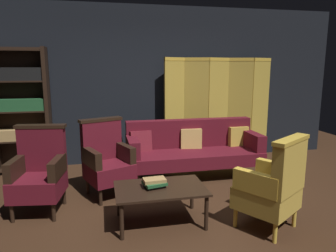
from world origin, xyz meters
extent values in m
plane|color=#331E11|center=(0.00, 0.00, 0.00)|extent=(10.00, 10.00, 0.00)
cube|color=black|center=(0.00, 2.45, 1.40)|extent=(7.20, 0.10, 2.80)
cube|color=#B29338|center=(0.43, 2.26, 0.95)|extent=(0.42, 0.24, 1.90)
cube|color=gold|center=(0.43, 2.26, 1.87)|extent=(0.42, 0.25, 0.06)
cube|color=#B29338|center=(0.85, 2.29, 0.95)|extent=(0.44, 0.18, 1.90)
cube|color=gold|center=(0.85, 2.29, 1.87)|extent=(0.45, 0.19, 0.06)
cube|color=#B29338|center=(1.29, 2.28, 0.95)|extent=(0.45, 0.17, 1.90)
cube|color=gold|center=(1.29, 2.28, 1.87)|extent=(0.45, 0.18, 0.06)
cube|color=#B29338|center=(1.72, 2.28, 0.95)|extent=(0.44, 0.18, 1.90)
cube|color=gold|center=(1.72, 2.28, 1.87)|extent=(0.45, 0.19, 0.06)
cube|color=#B29338|center=(2.16, 2.29, 0.95)|extent=(0.44, 0.20, 1.90)
cube|color=gold|center=(2.16, 2.29, 1.87)|extent=(0.44, 0.21, 0.06)
cube|color=black|center=(-1.73, 2.18, 1.02)|extent=(0.06, 0.32, 2.05)
cube|color=black|center=(-2.15, 2.33, 1.02)|extent=(0.90, 0.02, 2.05)
cube|color=black|center=(-2.15, 2.18, 0.06)|extent=(0.86, 0.30, 0.02)
cube|color=black|center=(-2.15, 2.18, 0.54)|extent=(0.86, 0.30, 0.02)
cube|color=#9E7A47|center=(-2.15, 2.16, 0.64)|extent=(0.78, 0.22, 0.17)
cube|color=black|center=(-2.15, 2.18, 1.02)|extent=(0.86, 0.30, 0.02)
cube|color=#1E4C28|center=(-2.15, 2.16, 1.13)|extent=(0.78, 0.22, 0.19)
cube|color=black|center=(-2.15, 2.18, 1.51)|extent=(0.86, 0.30, 0.02)
cube|color=black|center=(-2.15, 2.16, 1.62)|extent=(0.78, 0.22, 0.20)
cube|color=black|center=(-2.15, 2.18, 1.99)|extent=(0.86, 0.30, 0.02)
cylinder|color=black|center=(-0.40, 1.05, 0.11)|extent=(0.07, 0.07, 0.22)
cylinder|color=black|center=(1.50, 1.05, 0.11)|extent=(0.07, 0.07, 0.22)
cylinder|color=black|center=(-0.40, 1.65, 0.11)|extent=(0.07, 0.07, 0.22)
cylinder|color=black|center=(1.50, 1.65, 0.11)|extent=(0.07, 0.07, 0.22)
cube|color=#4C0F19|center=(0.55, 1.35, 0.32)|extent=(2.10, 0.76, 0.20)
cube|color=#4C0F19|center=(0.55, 1.66, 0.65)|extent=(2.10, 0.18, 0.46)
cube|color=#4C0F19|center=(-0.43, 1.35, 0.55)|extent=(0.16, 0.68, 0.26)
cube|color=#4C0F19|center=(1.53, 1.35, 0.55)|extent=(0.16, 0.68, 0.26)
cube|color=maroon|center=(-0.28, 1.55, 0.57)|extent=(0.36, 0.21, 0.35)
cube|color=tan|center=(0.55, 1.55, 0.57)|extent=(0.36, 0.18, 0.34)
cube|color=#B79338|center=(1.38, 1.55, 0.57)|extent=(0.35, 0.15, 0.34)
cylinder|color=black|center=(-0.72, -0.29, 0.20)|extent=(0.04, 0.04, 0.39)
cylinder|color=black|center=(0.18, -0.29, 0.20)|extent=(0.04, 0.04, 0.39)
cylinder|color=black|center=(-0.72, 0.25, 0.20)|extent=(0.04, 0.04, 0.39)
cylinder|color=black|center=(0.18, 0.25, 0.20)|extent=(0.04, 0.04, 0.39)
cube|color=black|center=(-0.27, -0.02, 0.41)|extent=(1.00, 0.64, 0.03)
cylinder|color=gold|center=(0.91, -0.03, 0.11)|extent=(0.04, 0.04, 0.22)
cylinder|color=gold|center=(0.52, -0.29, 0.11)|extent=(0.04, 0.04, 0.22)
cylinder|color=gold|center=(1.16, -0.42, 0.11)|extent=(0.04, 0.04, 0.22)
cylinder|color=gold|center=(0.78, -0.67, 0.11)|extent=(0.04, 0.04, 0.22)
cube|color=#B79338|center=(0.84, -0.35, 0.34)|extent=(0.78, 0.78, 0.24)
cube|color=#B79338|center=(0.97, -0.55, 0.73)|extent=(0.53, 0.41, 0.54)
cube|color=gold|center=(0.97, -0.55, 1.02)|extent=(0.57, 0.44, 0.04)
cube|color=gold|center=(1.04, -0.22, 0.57)|extent=(0.35, 0.47, 0.22)
cube|color=gold|center=(0.64, -0.49, 0.57)|extent=(0.35, 0.47, 0.22)
cylinder|color=black|center=(-1.90, 0.33, 0.11)|extent=(0.04, 0.04, 0.22)
cylinder|color=black|center=(-1.45, 0.26, 0.11)|extent=(0.04, 0.04, 0.22)
cylinder|color=black|center=(-1.84, 0.79, 0.11)|extent=(0.04, 0.04, 0.22)
cylinder|color=black|center=(-1.38, 0.72, 0.11)|extent=(0.04, 0.04, 0.22)
cube|color=#4C0F19|center=(-1.64, 0.52, 0.34)|extent=(0.64, 0.64, 0.24)
cube|color=#4C0F19|center=(-1.61, 0.75, 0.73)|extent=(0.57, 0.20, 0.54)
cube|color=black|center=(-1.61, 0.75, 1.02)|extent=(0.61, 0.22, 0.04)
cube|color=black|center=(-1.88, 0.56, 0.57)|extent=(0.16, 0.51, 0.22)
cube|color=black|center=(-1.40, 0.49, 0.57)|extent=(0.16, 0.51, 0.22)
cylinder|color=black|center=(-0.92, 0.58, 0.11)|extent=(0.04, 0.04, 0.22)
cylinder|color=black|center=(-0.50, 0.75, 0.11)|extent=(0.04, 0.04, 0.22)
cylinder|color=black|center=(-1.10, 1.00, 0.11)|extent=(0.04, 0.04, 0.22)
cylinder|color=black|center=(-0.67, 1.18, 0.11)|extent=(0.04, 0.04, 0.22)
cube|color=#4C0F19|center=(-0.80, 0.88, 0.34)|extent=(0.73, 0.73, 0.24)
cube|color=#4C0F19|center=(-0.89, 1.09, 0.73)|extent=(0.56, 0.32, 0.54)
cube|color=black|center=(-0.89, 1.09, 1.02)|extent=(0.60, 0.35, 0.04)
cube|color=black|center=(-1.02, 0.79, 0.57)|extent=(0.27, 0.50, 0.22)
cube|color=black|center=(-0.58, 0.97, 0.57)|extent=(0.27, 0.50, 0.22)
cylinder|color=brown|center=(-0.78, 1.91, 0.14)|extent=(0.28, 0.28, 0.28)
ellipsoid|color=#193D19|center=(-0.78, 1.91, 0.50)|extent=(0.48, 0.48, 0.56)
cube|color=black|center=(-0.33, 0.00, 0.43)|extent=(0.24, 0.20, 0.03)
cube|color=#1E4C28|center=(-0.33, 0.00, 0.47)|extent=(0.28, 0.25, 0.03)
cube|color=#9E7A47|center=(-0.33, 0.00, 0.50)|extent=(0.25, 0.17, 0.04)
camera|label=1|loc=(-0.87, -3.25, 1.74)|focal=33.46mm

